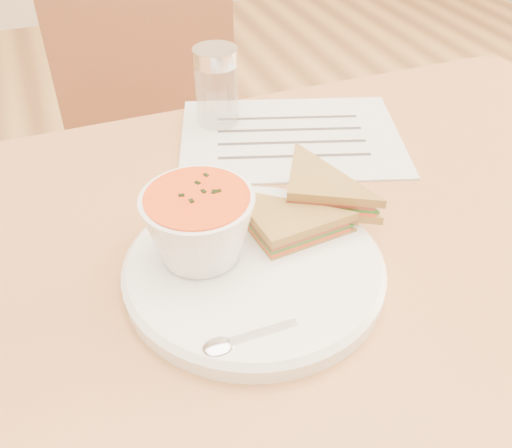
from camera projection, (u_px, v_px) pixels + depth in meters
name	position (u px, v px, depth m)	size (l,w,h in m)	color
dining_table	(316.00, 421.00, 0.87)	(1.00, 0.70, 0.75)	#9D5530
chair_far	(164.00, 177.00, 1.25)	(0.40, 0.40, 0.90)	brown
plate	(254.00, 270.00, 0.58)	(0.27, 0.27, 0.02)	white
soup_bowl	(199.00, 229.00, 0.56)	(0.11, 0.11, 0.08)	white
sandwich_half_a	(271.00, 254.00, 0.57)	(0.10, 0.10, 0.03)	olive
sandwich_half_b	(286.00, 205.00, 0.61)	(0.10, 0.10, 0.03)	olive
spoon	(266.00, 332.00, 0.50)	(0.15, 0.03, 0.01)	silver
paper_menu	(291.00, 137.00, 0.80)	(0.31, 0.22, 0.00)	silver
condiment_shaker	(217.00, 87.00, 0.80)	(0.06, 0.06, 0.11)	silver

